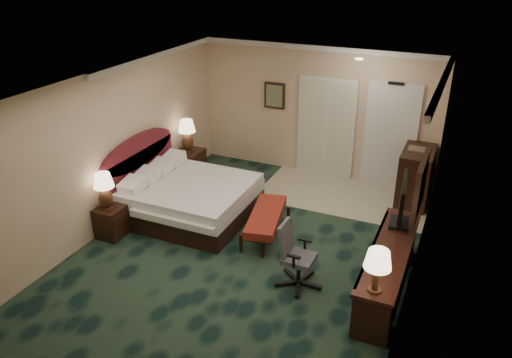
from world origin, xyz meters
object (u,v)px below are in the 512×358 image
at_px(tv, 402,203).
at_px(desk, 388,270).
at_px(bed_bench, 266,225).
at_px(desk_chair, 299,256).
at_px(minibar, 415,177).
at_px(bed, 192,200).
at_px(lamp_far, 187,135).
at_px(nightstand_far, 189,165).
at_px(lamp_near, 105,191).
at_px(nightstand_near, 112,221).

bearing_deg(tv, desk, -95.64).
xyz_separation_m(bed_bench, desk, (2.11, -0.62, 0.11)).
xyz_separation_m(desk_chair, minibar, (1.13, 3.31, 0.04)).
xyz_separation_m(bed, minibar, (3.56, 2.18, 0.21)).
bearing_deg(lamp_far, bed_bench, -31.90).
bearing_deg(nightstand_far, bed_bench, -31.72).
bearing_deg(lamp_near, nightstand_far, 88.42).
bearing_deg(desk, tv, 90.69).
relative_size(bed, nightstand_near, 3.82).
distance_m(nightstand_near, minibar, 5.54).
relative_size(nightstand_far, desk, 0.27).
relative_size(lamp_far, bed_bench, 0.48).
bearing_deg(lamp_far, bed, -57.20).
distance_m(lamp_near, minibar, 5.59).
bearing_deg(bed_bench, nightstand_far, 136.58).
relative_size(nightstand_near, desk_chair, 0.55).
bearing_deg(desk_chair, lamp_far, 143.86).
height_order(lamp_near, minibar, lamp_near).
distance_m(lamp_near, tv, 4.66).
distance_m(bed, bed_bench, 1.51).
xyz_separation_m(bed, desk_chair, (2.43, -1.13, 0.16)).
bearing_deg(bed, bed_bench, -4.95).
relative_size(nightstand_far, bed_bench, 0.47).
distance_m(lamp_far, desk_chair, 4.15).
bearing_deg(lamp_far, nightstand_near, -90.44).
bearing_deg(lamp_far, desk, -24.98).
distance_m(desk_chair, minibar, 3.50).
height_order(nightstand_far, desk, desk).
height_order(nightstand_far, minibar, minibar).
xyz_separation_m(nightstand_far, tv, (4.44, -1.34, 0.73)).
relative_size(lamp_near, desk_chair, 0.65).
bearing_deg(bed, desk_chair, -24.97).
height_order(bed_bench, desk, desk).
bearing_deg(lamp_far, minibar, 10.79).
bearing_deg(desk, lamp_far, 155.02).
height_order(lamp_near, desk_chair, lamp_near).
xyz_separation_m(nightstand_near, lamp_near, (-0.02, -0.05, 0.58)).
height_order(nightstand_near, desk, desk).
bearing_deg(nightstand_far, bed, -57.47).
bearing_deg(desk, nightstand_far, 155.17).
bearing_deg(nightstand_near, desk, 4.75).
distance_m(nightstand_near, bed_bench, 2.58).
bearing_deg(tv, nightstand_far, 156.93).
relative_size(tv, minibar, 0.88).
height_order(lamp_near, tv, tv).
distance_m(bed_bench, minibar, 3.11).
distance_m(nightstand_far, desk_chair, 4.09).
distance_m(bed_bench, desk, 2.20).
bearing_deg(tv, desk_chair, -142.77).
distance_m(lamp_far, minibar, 4.52).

